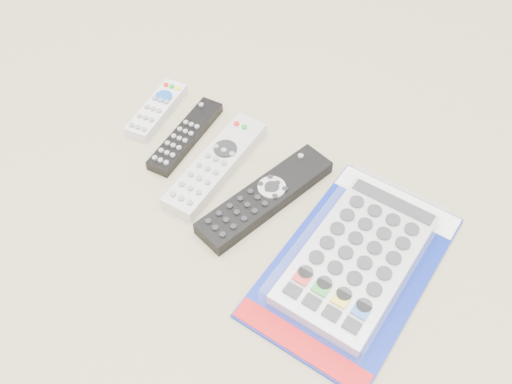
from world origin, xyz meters
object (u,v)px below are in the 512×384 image
Objects in this scene: remote_slim_black at (186,136)px; remote_silver_dvd at (216,165)px; remote_small_grey at (157,110)px; jumbo_remote_packaged at (357,257)px; remote_large_black at (265,197)px.

remote_silver_dvd is at bearing -23.02° from remote_slim_black.
remote_small_grey is 0.43m from jumbo_remote_packaged.
jumbo_remote_packaged reaches higher than remote_slim_black.
remote_small_grey is at bearing 169.71° from jumbo_remote_packaged.
jumbo_remote_packaged reaches higher than remote_small_grey.
jumbo_remote_packaged is (0.35, -0.05, 0.01)m from remote_slim_black.
remote_silver_dvd is 0.92× the size of remote_large_black.
remote_small_grey is at bearing -179.06° from remote_large_black.
remote_silver_dvd is at bearing 173.07° from jumbo_remote_packaged.
remote_large_black is at bearing -22.09° from remote_small_grey.
remote_large_black is 0.74× the size of jumbo_remote_packaged.
jumbo_remote_packaged is (0.26, -0.02, 0.01)m from remote_silver_dvd.
remote_silver_dvd is 0.27m from jumbo_remote_packaged.
remote_slim_black is at bearing 170.72° from jumbo_remote_packaged.
remote_small_grey is at bearing 159.13° from remote_slim_black.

